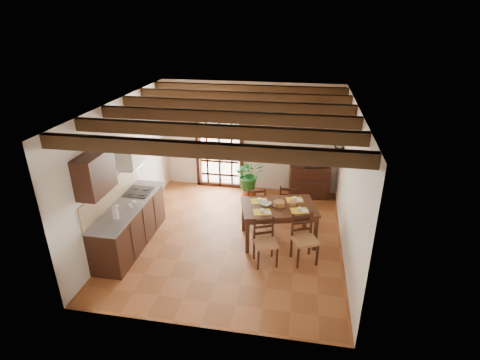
% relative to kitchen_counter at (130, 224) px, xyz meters
% --- Properties ---
extents(ground_plane, '(5.00, 5.00, 0.00)m').
position_rel_kitchen_counter_xyz_m(ground_plane, '(1.96, 0.60, -0.47)').
color(ground_plane, brown).
extents(room_shell, '(4.52, 5.02, 2.81)m').
position_rel_kitchen_counter_xyz_m(room_shell, '(1.96, 0.60, 1.34)').
color(room_shell, silver).
rests_on(room_shell, ground_plane).
extents(ceiling_beams, '(4.50, 4.34, 0.20)m').
position_rel_kitchen_counter_xyz_m(ceiling_beams, '(1.96, 0.60, 2.22)').
color(ceiling_beams, black).
rests_on(ceiling_beams, room_shell).
extents(french_door, '(1.26, 0.11, 2.32)m').
position_rel_kitchen_counter_xyz_m(french_door, '(1.16, 3.05, 0.70)').
color(french_door, white).
rests_on(french_door, ground_plane).
extents(kitchen_counter, '(0.64, 2.25, 1.38)m').
position_rel_kitchen_counter_xyz_m(kitchen_counter, '(0.00, 0.00, 0.00)').
color(kitchen_counter, black).
rests_on(kitchen_counter, ground_plane).
extents(upper_cabinet, '(0.35, 0.80, 0.70)m').
position_rel_kitchen_counter_xyz_m(upper_cabinet, '(-0.12, -0.70, 1.38)').
color(upper_cabinet, black).
rests_on(upper_cabinet, room_shell).
extents(range_hood, '(0.38, 0.60, 0.54)m').
position_rel_kitchen_counter_xyz_m(range_hood, '(-0.09, 0.55, 1.26)').
color(range_hood, white).
rests_on(range_hood, room_shell).
extents(counter_items, '(0.50, 1.43, 0.25)m').
position_rel_kitchen_counter_xyz_m(counter_items, '(0.00, 0.09, 0.49)').
color(counter_items, black).
rests_on(counter_items, kitchen_counter).
extents(dining_table, '(1.65, 1.28, 0.79)m').
position_rel_kitchen_counter_xyz_m(dining_table, '(2.90, 0.67, 0.22)').
color(dining_table, '#3B1E13').
rests_on(dining_table, ground_plane).
extents(chair_near_left, '(0.53, 0.52, 0.89)m').
position_rel_kitchen_counter_xyz_m(chair_near_left, '(2.73, -0.14, -0.19)').
color(chair_near_left, '#A46F46').
rests_on(chair_near_left, ground_plane).
extents(chair_near_right, '(0.57, 0.56, 0.95)m').
position_rel_kitchen_counter_xyz_m(chair_near_right, '(3.44, 0.04, -0.18)').
color(chair_near_right, '#A46F46').
rests_on(chair_near_right, ground_plane).
extents(chair_far_left, '(0.49, 0.48, 0.89)m').
position_rel_kitchen_counter_xyz_m(chair_far_left, '(2.36, 1.31, -0.19)').
color(chair_far_left, '#A46F46').
rests_on(chair_far_left, ground_plane).
extents(chair_far_right, '(0.43, 0.41, 0.92)m').
position_rel_kitchen_counter_xyz_m(chair_far_right, '(3.06, 1.49, -0.18)').
color(chair_far_right, '#A46F46').
rests_on(chair_far_right, ground_plane).
extents(table_setting, '(1.07, 0.71, 0.10)m').
position_rel_kitchen_counter_xyz_m(table_setting, '(2.90, 0.67, 0.39)').
color(table_setting, gold).
rests_on(table_setting, dining_table).
extents(table_bowl, '(0.28, 0.28, 0.05)m').
position_rel_kitchen_counter_xyz_m(table_bowl, '(2.63, 0.66, 0.35)').
color(table_bowl, white).
rests_on(table_bowl, dining_table).
extents(sideboard, '(1.02, 0.54, 0.83)m').
position_rel_kitchen_counter_xyz_m(sideboard, '(3.51, 2.83, -0.06)').
color(sideboard, black).
rests_on(sideboard, ground_plane).
extents(crt_tv, '(0.42, 0.39, 0.33)m').
position_rel_kitchen_counter_xyz_m(crt_tv, '(3.51, 2.82, 0.55)').
color(crt_tv, black).
rests_on(crt_tv, sideboard).
extents(fuse_box, '(0.25, 0.03, 0.32)m').
position_rel_kitchen_counter_xyz_m(fuse_box, '(3.46, 3.08, 1.28)').
color(fuse_box, white).
rests_on(fuse_box, room_shell).
extents(plant_pot, '(0.39, 0.39, 0.24)m').
position_rel_kitchen_counter_xyz_m(plant_pot, '(2.00, 2.61, -0.36)').
color(plant_pot, '#983A16').
rests_on(plant_pot, ground_plane).
extents(potted_plant, '(2.33, 2.19, 2.07)m').
position_rel_kitchen_counter_xyz_m(potted_plant, '(2.00, 2.61, 0.10)').
color(potted_plant, '#144C19').
rests_on(potted_plant, ground_plane).
extents(wall_shelf, '(0.20, 0.42, 0.20)m').
position_rel_kitchen_counter_xyz_m(wall_shelf, '(4.10, 2.20, 1.04)').
color(wall_shelf, black).
rests_on(wall_shelf, room_shell).
extents(shelf_vase, '(0.15, 0.15, 0.15)m').
position_rel_kitchen_counter_xyz_m(shelf_vase, '(4.10, 2.20, 1.18)').
color(shelf_vase, '#B2BFB2').
rests_on(shelf_vase, wall_shelf).
extents(shelf_flowers, '(0.14, 0.14, 0.36)m').
position_rel_kitchen_counter_xyz_m(shelf_flowers, '(4.10, 2.20, 1.38)').
color(shelf_flowers, gold).
rests_on(shelf_flowers, shelf_vase).
extents(framed_picture, '(0.03, 0.32, 0.32)m').
position_rel_kitchen_counter_xyz_m(framed_picture, '(4.18, 2.20, 1.58)').
color(framed_picture, brown).
rests_on(framed_picture, room_shell).
extents(pendant_lamp, '(0.36, 0.36, 0.84)m').
position_rel_kitchen_counter_xyz_m(pendant_lamp, '(2.90, 0.77, 1.60)').
color(pendant_lamp, black).
rests_on(pendant_lamp, room_shell).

